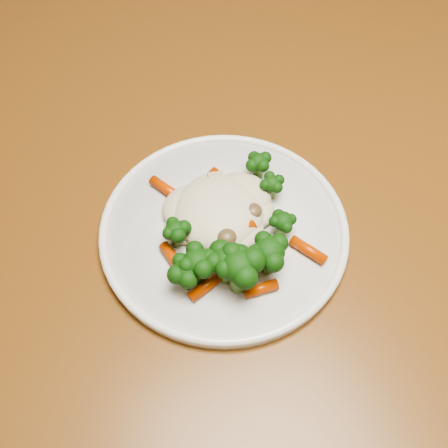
# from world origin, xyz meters

# --- Properties ---
(dining_table) EXTENTS (1.43, 1.21, 0.75)m
(dining_table) POSITION_xyz_m (0.10, 0.25, 0.65)
(dining_table) COLOR brown
(dining_table) RESTS_ON ground
(plate) EXTENTS (0.27, 0.27, 0.01)m
(plate) POSITION_xyz_m (0.18, 0.15, 0.76)
(plate) COLOR white
(plate) RESTS_ON dining_table
(meal) EXTENTS (0.17, 0.19, 0.05)m
(meal) POSITION_xyz_m (0.18, 0.13, 0.78)
(meal) COLOR beige
(meal) RESTS_ON plate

